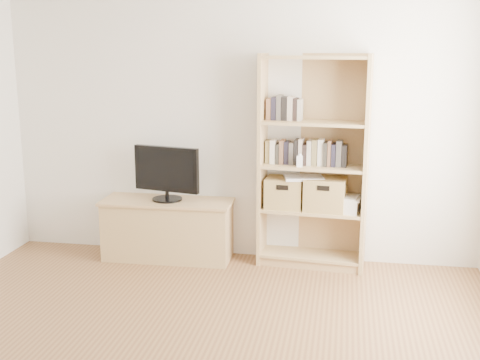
% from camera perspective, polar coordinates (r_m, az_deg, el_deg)
% --- Properties ---
extents(back_wall, '(4.50, 0.02, 2.60)m').
position_cam_1_polar(back_wall, '(5.69, -0.09, 5.43)').
color(back_wall, white).
rests_on(back_wall, floor).
extents(tv_stand, '(1.22, 0.48, 0.55)m').
position_cam_1_polar(tv_stand, '(5.85, -6.83, -4.75)').
color(tv_stand, '#A88156').
rests_on(tv_stand, floor).
extents(bookshelf, '(1.00, 0.43, 1.95)m').
position_cam_1_polar(bookshelf, '(5.49, 6.96, 1.62)').
color(bookshelf, '#A88156').
rests_on(bookshelf, floor).
extents(television, '(0.66, 0.19, 0.52)m').
position_cam_1_polar(television, '(5.70, -6.98, 0.62)').
color(television, black).
rests_on(television, tv_stand).
extents(books_row_mid, '(0.83, 0.26, 0.22)m').
position_cam_1_polar(books_row_mid, '(5.50, 7.02, 2.56)').
color(books_row_mid, olive).
rests_on(books_row_mid, bookshelf).
extents(books_row_upper, '(0.38, 0.17, 0.19)m').
position_cam_1_polar(books_row_upper, '(5.48, 4.87, 6.68)').
color(books_row_upper, olive).
rests_on(books_row_upper, bookshelf).
extents(baby_monitor, '(0.06, 0.04, 0.10)m').
position_cam_1_polar(baby_monitor, '(5.40, 5.67, 1.77)').
color(baby_monitor, white).
rests_on(baby_monitor, bookshelf).
extents(basket_left, '(0.35, 0.30, 0.28)m').
position_cam_1_polar(basket_left, '(5.59, 4.24, -1.20)').
color(basket_left, '#A4874A').
rests_on(basket_left, bookshelf).
extents(basket_right, '(0.39, 0.34, 0.30)m').
position_cam_1_polar(basket_right, '(5.53, 8.10, -1.33)').
color(basket_right, '#A4874A').
rests_on(basket_right, bookshelf).
extents(laptop, '(0.39, 0.31, 0.03)m').
position_cam_1_polar(laptop, '(5.52, 6.04, 0.24)').
color(laptop, silver).
rests_on(laptop, basket_left).
extents(magazine_stack, '(0.22, 0.28, 0.12)m').
position_cam_1_polar(magazine_stack, '(5.53, 10.29, -2.37)').
color(magazine_stack, silver).
rests_on(magazine_stack, bookshelf).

